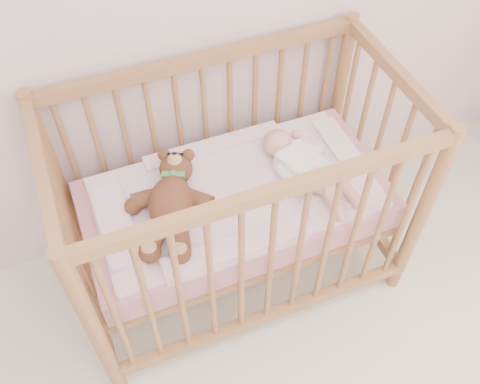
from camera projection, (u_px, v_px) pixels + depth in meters
name	position (u px, v px, depth m)	size (l,w,h in m)	color
crib	(235.00, 202.00, 2.18)	(1.36, 0.76, 1.00)	#9E6E43
mattress	(235.00, 204.00, 2.19)	(1.22, 0.62, 0.13)	#C87C8D
blanket	(235.00, 193.00, 2.13)	(1.10, 0.58, 0.06)	#FCADCF
baby	(303.00, 164.00, 2.13)	(0.26, 0.53, 0.13)	white
teddy_bear	(171.00, 202.00, 1.99)	(0.37, 0.52, 0.15)	brown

